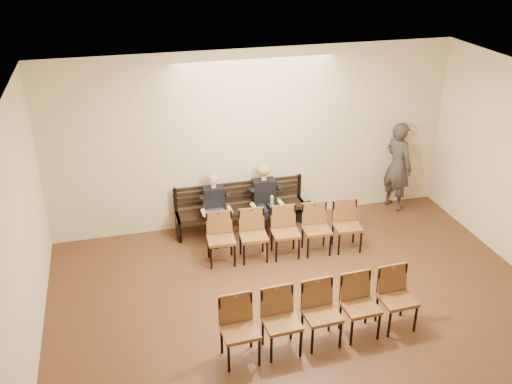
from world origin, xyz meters
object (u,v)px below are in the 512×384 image
at_px(bench, 241,219).
at_px(chair_row_front, 286,233).
at_px(seated_man, 215,207).
at_px(seated_woman, 265,200).
at_px(bag, 304,211).
at_px(laptop, 214,212).
at_px(water_bottle, 272,207).
at_px(chair_row_back, 322,315).
at_px(passerby, 398,160).

relative_size(bench, chair_row_front, 0.92).
distance_m(seated_man, seated_woman, 0.99).
height_order(seated_man, chair_row_front, seated_man).
height_order(seated_man, bag, seated_man).
height_order(seated_man, laptop, seated_man).
xyz_separation_m(seated_woman, laptop, (-1.03, -0.12, -0.06)).
distance_m(bench, water_bottle, 0.71).
xyz_separation_m(seated_woman, bag, (0.90, 0.22, -0.49)).
xyz_separation_m(seated_woman, chair_row_front, (0.09, -1.05, -0.18)).
xyz_separation_m(laptop, chair_row_back, (0.91, -3.34, -0.10)).
distance_m(passerby, chair_row_front, 3.18).
bearing_deg(chair_row_front, bag, 61.21).
distance_m(seated_man, laptop, 0.13).
bearing_deg(passerby, water_bottle, 78.19).
relative_size(seated_man, chair_row_front, 0.43).
xyz_separation_m(bench, passerby, (3.38, 0.10, 0.87)).
xyz_separation_m(bag, passerby, (2.04, 0.00, 0.94)).
bearing_deg(seated_man, bench, 12.42).
bearing_deg(chair_row_back, water_bottle, 84.12).
bearing_deg(water_bottle, seated_woman, 110.51).
distance_m(bench, passerby, 3.50).
relative_size(seated_woman, passerby, 0.58).
distance_m(seated_woman, water_bottle, 0.24).
distance_m(laptop, chair_row_back, 3.46).
relative_size(laptop, water_bottle, 1.48).
height_order(bench, water_bottle, water_bottle).
bearing_deg(laptop, bag, -4.42).
xyz_separation_m(seated_woman, passerby, (2.93, 0.22, 0.46)).
distance_m(seated_woman, laptop, 1.04).
bearing_deg(seated_man, chair_row_back, -75.84).
bearing_deg(water_bottle, chair_row_back, -93.52).
xyz_separation_m(bench, bag, (1.35, 0.10, -0.07)).
bearing_deg(chair_row_front, seated_woman, 98.67).
distance_m(water_bottle, chair_row_back, 3.26).
xyz_separation_m(water_bottle, chair_row_front, (0.01, -0.84, -0.11)).
distance_m(seated_man, passerby, 3.96).
bearing_deg(chair_row_front, passerby, 27.65).
height_order(bench, seated_woman, seated_woman).
height_order(bench, bag, bench).
xyz_separation_m(laptop, passerby, (3.97, 0.34, 0.52)).
bearing_deg(laptop, seated_man, 58.41).
relative_size(bench, seated_man, 2.14).
height_order(bag, chair_row_back, chair_row_back).
bearing_deg(bench, seated_woman, -14.97).
height_order(laptop, chair_row_back, chair_row_back).
distance_m(laptop, water_bottle, 1.11).
xyz_separation_m(bench, seated_woman, (0.45, -0.12, 0.41)).
relative_size(water_bottle, chair_row_back, 0.08).
relative_size(laptop, chair_row_front, 0.12).
relative_size(water_bottle, chair_row_front, 0.08).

